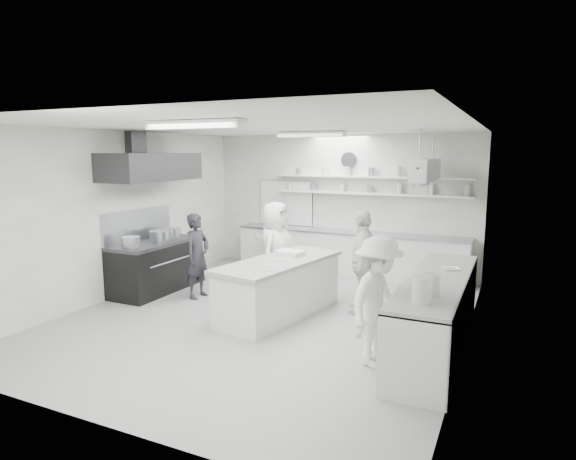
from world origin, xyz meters
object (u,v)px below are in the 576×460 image
at_px(stove, 155,268).
at_px(cook_back, 270,239).
at_px(back_counter, 348,253).
at_px(prep_island, 279,289).
at_px(cook_stove, 197,256).
at_px(right_counter, 436,315).

height_order(stove, cook_back, cook_back).
xyz_separation_m(back_counter, prep_island, (-0.16, -3.03, -0.03)).
height_order(back_counter, prep_island, back_counter).
xyz_separation_m(prep_island, cook_back, (-1.39, 2.39, 0.32)).
relative_size(stove, back_counter, 0.36).
relative_size(stove, cook_back, 1.20).
xyz_separation_m(prep_island, cook_stove, (-1.76, 0.24, 0.34)).
xyz_separation_m(stove, back_counter, (2.90, 2.80, 0.01)).
bearing_deg(cook_stove, prep_island, -94.16).
distance_m(back_counter, cook_back, 1.70).
height_order(stove, cook_stove, cook_stove).
height_order(back_counter, cook_stove, cook_stove).
distance_m(stove, back_counter, 4.03).
bearing_deg(cook_back, right_counter, 113.58).
distance_m(back_counter, right_counter, 4.13).
bearing_deg(back_counter, cook_back, -157.80).
distance_m(stove, cook_back, 2.57).
bearing_deg(prep_island, back_counter, 96.59).
height_order(prep_island, cook_stove, cook_stove).
bearing_deg(right_counter, prep_island, 171.57).
bearing_deg(cook_back, stove, 27.04).
xyz_separation_m(right_counter, cook_back, (-3.90, 2.77, 0.28)).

